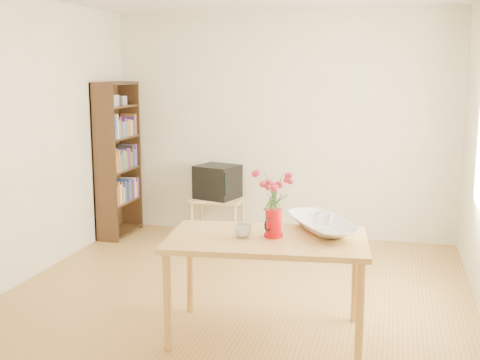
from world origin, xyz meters
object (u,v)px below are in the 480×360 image
(mug, at_px, (243,230))
(table, at_px, (267,248))
(pitcher, at_px, (273,224))
(bowl, at_px, (322,198))
(television, at_px, (218,181))

(mug, bearing_deg, table, 152.54)
(pitcher, distance_m, bowl, 0.43)
(table, bearing_deg, pitcher, 28.34)
(pitcher, relative_size, bowl, 0.39)
(pitcher, xyz_separation_m, television, (-1.16, 2.50, -0.19))
(pitcher, xyz_separation_m, bowl, (0.32, 0.25, 0.16))
(pitcher, height_order, mug, pitcher)
(mug, relative_size, bowl, 0.23)
(mug, distance_m, television, 2.73)
(table, xyz_separation_m, pitcher, (0.04, 0.03, 0.17))
(mug, bearing_deg, pitcher, 157.49)
(table, distance_m, pitcher, 0.18)
(television, bearing_deg, table, -48.68)
(table, height_order, mug, mug)
(bowl, height_order, television, bowl)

